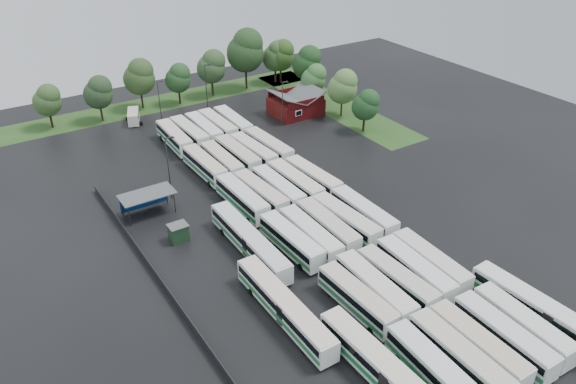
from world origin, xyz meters
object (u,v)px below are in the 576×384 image
artic_bus_east (545,315)px  minibus (133,116)px  brick_building (296,106)px  artic_bus_west_a (386,373)px

artic_bus_east → minibus: artic_bus_east is taller
brick_building → minibus: size_ratio=1.62×
artic_bus_east → minibus: (-19.04, 83.92, -0.52)m
artic_bus_east → minibus: bearing=99.9°
artic_bus_east → minibus: size_ratio=3.05×
brick_building → artic_bus_east: size_ratio=0.53×
artic_bus_west_a → minibus: 80.49m
artic_bus_east → artic_bus_west_a: bearing=167.8°
brick_building → minibus: 34.13m
artic_bus_east → minibus: 86.06m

